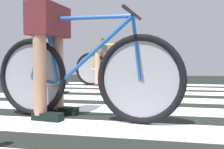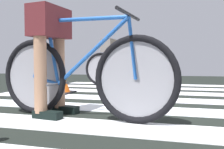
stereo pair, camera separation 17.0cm
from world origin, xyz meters
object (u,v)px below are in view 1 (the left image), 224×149
at_px(bicycle_1_of_2, 81,75).
at_px(cyclist_1_of_2, 50,45).
at_px(bicycle_2_of_2, 114,68).
at_px(cyclist_2_of_2, 100,55).
at_px(traffic_cone, 51,79).

distance_m(bicycle_1_of_2, cyclist_1_of_2, 0.41).
xyz_separation_m(bicycle_2_of_2, cyclist_2_of_2, (-0.31, 0.03, 0.26)).
bearing_deg(cyclist_1_of_2, cyclist_2_of_2, 103.52).
bearing_deg(bicycle_2_of_2, traffic_cone, -111.72).
height_order(cyclist_1_of_2, traffic_cone, cyclist_1_of_2).
relative_size(bicycle_2_of_2, traffic_cone, 3.62).
bearing_deg(cyclist_2_of_2, bicycle_2_of_2, 0.00).
bearing_deg(cyclist_2_of_2, bicycle_1_of_2, -73.95).
xyz_separation_m(bicycle_1_of_2, cyclist_1_of_2, (-0.31, 0.04, 0.26)).
height_order(cyclist_2_of_2, traffic_cone, cyclist_2_of_2).
bearing_deg(traffic_cone, cyclist_2_of_2, 74.40).
height_order(bicycle_2_of_2, cyclist_2_of_2, cyclist_2_of_2).
bearing_deg(cyclist_2_of_2, traffic_cone, -100.85).
relative_size(cyclist_1_of_2, bicycle_2_of_2, 0.58).
relative_size(cyclist_1_of_2, traffic_cone, 2.09).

